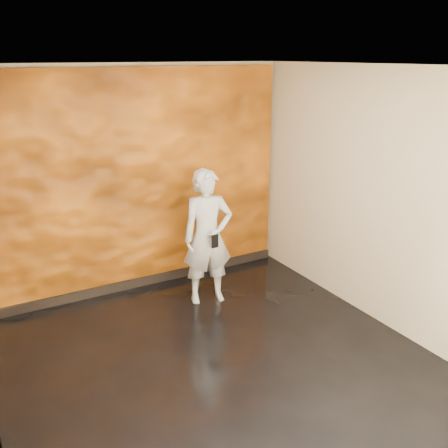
{
  "coord_description": "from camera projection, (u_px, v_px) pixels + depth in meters",
  "views": [
    {
      "loc": [
        -2.02,
        -3.79,
        2.89
      ],
      "look_at": [
        0.52,
        0.71,
        1.13
      ],
      "focal_mm": 40.0,
      "sensor_mm": 36.0,
      "label": 1
    }
  ],
  "objects": [
    {
      "name": "room",
      "position": [
        213.0,
        227.0,
        4.55
      ],
      "size": [
        4.02,
        4.02,
        2.81
      ],
      "color": "black",
      "rests_on": "ground"
    },
    {
      "name": "man",
      "position": [
        208.0,
        237.0,
        5.94
      ],
      "size": [
        0.68,
        0.52,
        1.65
      ],
      "primitive_type": "imported",
      "rotation": [
        0.0,
        0.0,
        -0.23
      ],
      "color": "#9499A4",
      "rests_on": "ground"
    },
    {
      "name": "feature_wall",
      "position": [
        138.0,
        183.0,
        6.17
      ],
      "size": [
        3.9,
        0.06,
        2.75
      ],
      "primitive_type": "cube",
      "color": "orange",
      "rests_on": "ground"
    },
    {
      "name": "phone",
      "position": [
        215.0,
        241.0,
        5.74
      ],
      "size": [
        0.09,
        0.02,
        0.16
      ],
      "primitive_type": "cube",
      "rotation": [
        0.0,
        0.0,
        0.05
      ],
      "color": "black",
      "rests_on": "man"
    },
    {
      "name": "baseboard",
      "position": [
        145.0,
        281.0,
        6.56
      ],
      "size": [
        3.9,
        0.04,
        0.12
      ],
      "primitive_type": "cube",
      "color": "black",
      "rests_on": "ground"
    }
  ]
}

